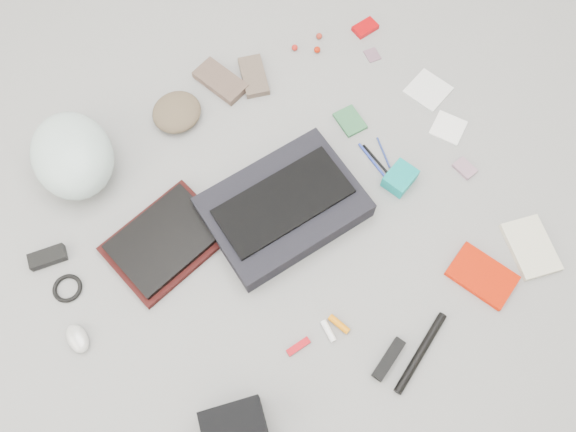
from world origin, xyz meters
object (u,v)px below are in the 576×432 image
laptop (165,240)px  messenger_bag (283,207)px  bike_helmet (72,155)px  camera_bag (235,427)px  book_red (482,276)px  accordion_wallet (400,178)px

laptop → messenger_bag: bearing=-27.4°
messenger_bag → bike_helmet: (-0.51, 0.50, 0.06)m
laptop → camera_bag: (-0.08, -0.61, 0.02)m
book_red → accordion_wallet: size_ratio=1.92×
bike_helmet → accordion_wallet: size_ratio=3.15×
bike_helmet → camera_bag: (0.04, -1.00, -0.04)m
accordion_wallet → laptop: bearing=145.5°
book_red → accordion_wallet: 0.41m
messenger_bag → accordion_wallet: size_ratio=4.70×
camera_bag → accordion_wallet: camera_bag is taller
messenger_bag → laptop: bearing=163.3°
laptop → bike_helmet: size_ratio=0.98×
bike_helmet → camera_bag: 1.00m
camera_bag → accordion_wallet: bearing=40.2°
messenger_bag → accordion_wallet: (0.39, -0.11, -0.01)m
camera_bag → accordion_wallet: 0.95m
laptop → book_red: laptop is taller
laptop → camera_bag: bearing=-110.1°
bike_helmet → book_red: bike_helmet is taller
camera_bag → accordion_wallet: size_ratio=1.67×
book_red → accordion_wallet: accordion_wallet is taller
messenger_bag → bike_helmet: 0.71m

